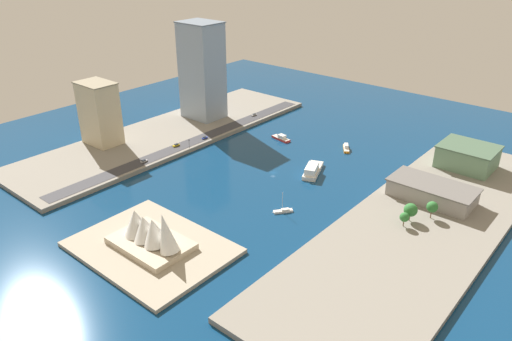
% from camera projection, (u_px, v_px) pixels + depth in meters
% --- Properties ---
extents(ground_plane, '(440.00, 440.00, 0.00)m').
position_uv_depth(ground_plane, '(273.00, 173.00, 308.05)').
color(ground_plane, navy).
extents(quay_west, '(70.00, 240.00, 2.79)m').
position_uv_depth(quay_west, '(423.00, 225.00, 250.36)').
color(quay_west, gray).
rests_on(quay_west, ground_plane).
extents(quay_east, '(70.00, 240.00, 2.79)m').
position_uv_depth(quay_east, '(170.00, 134.00, 364.52)').
color(quay_east, gray).
rests_on(quay_east, ground_plane).
extents(peninsula_point, '(73.46, 54.91, 2.00)m').
position_uv_depth(peninsula_point, '(151.00, 247.00, 232.77)').
color(peninsula_point, '#A89E89').
rests_on(peninsula_point, ground_plane).
extents(road_strip, '(11.30, 228.00, 0.15)m').
position_uv_depth(road_strip, '(195.00, 141.00, 348.25)').
color(road_strip, '#38383D').
rests_on(road_strip, quay_east).
extents(tugboat_red, '(16.92, 7.39, 4.01)m').
position_uv_depth(tugboat_red, '(281.00, 138.00, 356.86)').
color(tugboat_red, red).
rests_on(tugboat_red, ground_plane).
extents(sailboat_small_white, '(8.48, 10.28, 12.18)m').
position_uv_depth(sailboat_small_white, '(283.00, 211.00, 264.00)').
color(sailboat_small_white, white).
rests_on(sailboat_small_white, ground_plane).
extents(water_taxi_orange, '(10.66, 13.67, 3.76)m').
position_uv_depth(water_taxi_orange, '(346.00, 148.00, 340.43)').
color(water_taxi_orange, orange).
rests_on(water_taxi_orange, ground_plane).
extents(ferry_white_commuter, '(17.47, 27.88, 6.64)m').
position_uv_depth(ferry_white_commuter, '(312.00, 170.00, 305.77)').
color(ferry_white_commuter, silver).
rests_on(ferry_white_commuter, ground_plane).
extents(carpark_squat_concrete, '(46.29, 23.32, 9.61)m').
position_uv_depth(carpark_squat_concrete, '(432.00, 191.00, 269.51)').
color(carpark_squat_concrete, gray).
rests_on(carpark_squat_concrete, quay_west).
extents(terminal_long_green, '(33.55, 28.55, 14.23)m').
position_uv_depth(terminal_long_green, '(467.00, 156.00, 306.38)').
color(terminal_long_green, slate).
rests_on(terminal_long_green, quay_west).
extents(office_block_beige, '(26.66, 18.98, 43.44)m').
position_uv_depth(office_block_beige, '(100.00, 113.00, 335.92)').
color(office_block_beige, '#C6B793').
rests_on(office_block_beige, quay_east).
extents(tower_tall_glass, '(30.74, 24.94, 74.23)m').
position_uv_depth(tower_tall_glass, '(202.00, 71.00, 379.13)').
color(tower_tall_glass, '#8C9EB2').
rests_on(tower_tall_glass, quay_east).
extents(hatchback_blue, '(1.97, 4.36, 1.45)m').
position_uv_depth(hatchback_blue, '(205.00, 138.00, 351.27)').
color(hatchback_blue, black).
rests_on(hatchback_blue, road_strip).
extents(sedan_silver, '(2.01, 4.67, 1.61)m').
position_uv_depth(sedan_silver, '(144.00, 161.00, 315.00)').
color(sedan_silver, black).
rests_on(sedan_silver, road_strip).
extents(taxi_yellow_cab, '(2.04, 5.26, 1.66)m').
position_uv_depth(taxi_yellow_cab, '(176.00, 145.00, 338.72)').
color(taxi_yellow_cab, black).
rests_on(taxi_yellow_cab, road_strip).
extents(van_white, '(1.78, 4.81, 1.49)m').
position_uv_depth(van_white, '(254.00, 115.00, 395.94)').
color(van_white, black).
rests_on(van_white, road_strip).
extents(traffic_light_waterfront, '(0.36, 0.36, 6.50)m').
position_uv_depth(traffic_light_waterfront, '(189.00, 142.00, 334.10)').
color(traffic_light_waterfront, black).
rests_on(traffic_light_waterfront, quay_east).
extents(opera_landmark, '(38.53, 25.64, 22.15)m').
position_uv_depth(opera_landmark, '(149.00, 232.00, 229.25)').
color(opera_landmark, '#BCAD93').
rests_on(opera_landmark, peninsula_point).
extents(park_tree_cluster, '(13.73, 22.05, 9.71)m').
position_uv_depth(park_tree_cluster, '(416.00, 210.00, 248.56)').
color(park_tree_cluster, brown).
rests_on(park_tree_cluster, quay_west).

